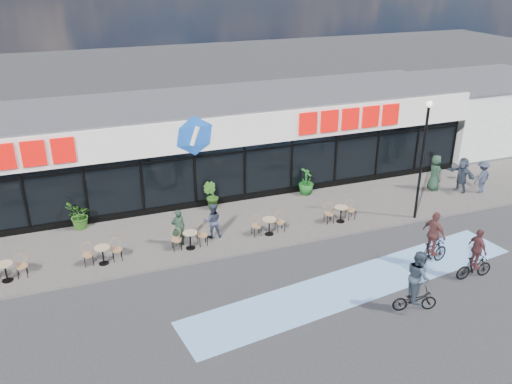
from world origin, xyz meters
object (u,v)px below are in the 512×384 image
(pedestrian_a, at_px, (462,175))
(cyclist_a, at_px, (476,258))
(lamp_post, at_px, (423,151))
(patron_right, at_px, (213,221))
(cyclist_b, at_px, (433,243))
(pedestrian_b, at_px, (435,173))
(patron_left, at_px, (178,228))
(pedestrian_c, at_px, (482,177))
(potted_plant_left, at_px, (79,216))
(potted_plant_right, at_px, (306,181))
(potted_plant_mid, at_px, (211,196))

(pedestrian_a, relative_size, cyclist_a, 0.88)
(lamp_post, distance_m, patron_right, 9.74)
(lamp_post, bearing_deg, cyclist_b, -117.14)
(pedestrian_b, bearing_deg, lamp_post, 147.16)
(patron_left, height_order, pedestrian_c, pedestrian_c)
(patron_left, height_order, patron_right, patron_left)
(pedestrian_c, distance_m, cyclist_a, 8.60)
(pedestrian_a, height_order, cyclist_b, cyclist_b)
(pedestrian_b, bearing_deg, pedestrian_a, -101.81)
(patron_left, bearing_deg, patron_right, -174.88)
(potted_plant_left, bearing_deg, patron_right, -27.89)
(potted_plant_left, xyz_separation_m, cyclist_a, (13.68, -9.26, 0.13))
(lamp_post, bearing_deg, potted_plant_right, 129.61)
(patron_left, distance_m, cyclist_a, 11.73)
(potted_plant_right, distance_m, pedestrian_b, 6.67)
(patron_right, xyz_separation_m, pedestrian_c, (14.23, -0.15, 0.07))
(potted_plant_left, bearing_deg, potted_plant_mid, 0.10)
(potted_plant_mid, height_order, pedestrian_a, pedestrian_a)
(potted_plant_right, bearing_deg, lamp_post, -50.39)
(patron_left, relative_size, patron_right, 1.04)
(potted_plant_left, xyz_separation_m, pedestrian_a, (18.67, -2.47, 0.28))
(potted_plant_right, relative_size, cyclist_b, 0.60)
(patron_right, xyz_separation_m, pedestrian_b, (12.17, 0.98, 0.16))
(potted_plant_right, relative_size, patron_left, 0.85)
(patron_left, bearing_deg, cyclist_b, 149.97)
(patron_left, bearing_deg, potted_plant_left, -39.83)
(patron_right, bearing_deg, patron_left, 17.57)
(potted_plant_left, relative_size, patron_left, 0.77)
(lamp_post, relative_size, cyclist_b, 2.40)
(patron_right, xyz_separation_m, cyclist_a, (8.38, -6.45, -0.03))
(potted_plant_right, height_order, patron_right, patron_right)
(lamp_post, xyz_separation_m, patron_left, (-10.83, 1.30, -2.44))
(patron_left, distance_m, patron_right, 1.54)
(patron_right, distance_m, cyclist_b, 9.02)
(lamp_post, relative_size, pedestrian_b, 2.94)
(pedestrian_b, relative_size, pedestrian_c, 1.10)
(patron_left, height_order, cyclist_a, cyclist_a)
(potted_plant_mid, xyz_separation_m, pedestrian_c, (13.49, -2.97, 0.20))
(potted_plant_mid, height_order, cyclist_b, cyclist_b)
(cyclist_b, bearing_deg, potted_plant_left, 148.34)
(pedestrian_a, bearing_deg, patron_right, -100.43)
(cyclist_a, bearing_deg, patron_left, 147.66)
(pedestrian_b, bearing_deg, potted_plant_left, 100.57)
(lamp_post, distance_m, pedestrian_a, 5.03)
(potted_plant_right, bearing_deg, pedestrian_a, -17.99)
(patron_left, bearing_deg, lamp_post, 171.66)
(potted_plant_left, height_order, pedestrian_a, pedestrian_a)
(patron_right, relative_size, cyclist_b, 0.68)
(lamp_post, bearing_deg, potted_plant_left, 163.66)
(cyclist_b, bearing_deg, potted_plant_mid, 130.47)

